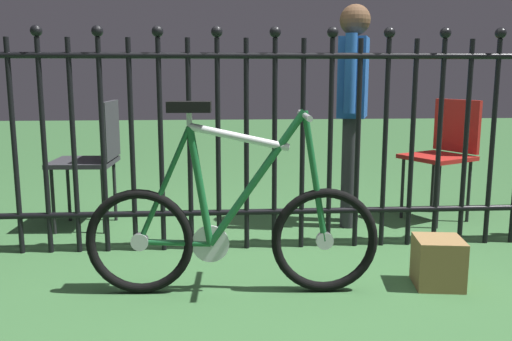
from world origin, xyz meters
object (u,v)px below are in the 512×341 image
display_crate (438,262)px  person_visitor (353,98)px  bicycle (232,228)px  chair_charcoal (95,152)px  chair_red (445,147)px

display_crate → person_visitor: bearing=98.2°
bicycle → person_visitor: size_ratio=0.93×
bicycle → chair_charcoal: bearing=126.3°
bicycle → chair_red: 2.03m
chair_red → display_crate: size_ratio=3.54×
chair_charcoal → chair_red: bearing=1.3°
bicycle → chair_red: bicycle is taller
bicycle → display_crate: bicycle is taller
person_visitor → bicycle: bearing=-126.1°
chair_red → person_visitor: 0.80m
chair_charcoal → person_visitor: person_visitor is taller
chair_red → display_crate: (-0.54, -1.26, -0.40)m
bicycle → chair_red: (1.57, 1.27, 0.21)m
bicycle → chair_charcoal: size_ratio=1.61×
chair_red → person_visitor: size_ratio=0.58×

